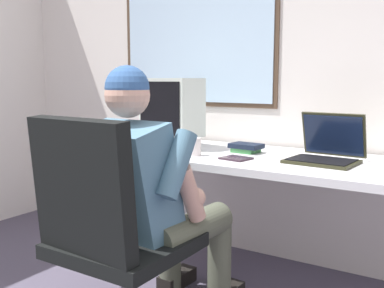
{
  "coord_description": "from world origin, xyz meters",
  "views": [
    {
      "loc": [
        0.99,
        -0.22,
        1.15
      ],
      "look_at": [
        -0.19,
        1.61,
        0.84
      ],
      "focal_mm": 42.25,
      "sensor_mm": 36.0,
      "label": 1
    }
  ],
  "objects_px": {
    "office_chair": "(105,224)",
    "coffee_mug": "(195,147)",
    "crt_monitor": "(172,109)",
    "cd_case": "(236,158)",
    "book_stack": "(246,148)",
    "person_seated": "(152,195)",
    "laptop": "(327,149)",
    "desk": "(256,165)"
  },
  "relations": [
    {
      "from": "book_stack",
      "to": "coffee_mug",
      "type": "relative_size",
      "value": 1.91
    },
    {
      "from": "person_seated",
      "to": "office_chair",
      "type": "bearing_deg",
      "value": -93.16
    },
    {
      "from": "crt_monitor",
      "to": "desk",
      "type": "bearing_deg",
      "value": 0.21
    },
    {
      "from": "desk",
      "to": "cd_case",
      "type": "distance_m",
      "value": 0.18
    },
    {
      "from": "cd_case",
      "to": "crt_monitor",
      "type": "bearing_deg",
      "value": 162.4
    },
    {
      "from": "desk",
      "to": "coffee_mug",
      "type": "relative_size",
      "value": 19.1
    },
    {
      "from": "desk",
      "to": "laptop",
      "type": "relative_size",
      "value": 5.32
    },
    {
      "from": "desk",
      "to": "office_chair",
      "type": "xyz_separation_m",
      "value": [
        -0.22,
        -0.97,
        -0.11
      ]
    },
    {
      "from": "office_chair",
      "to": "coffee_mug",
      "type": "height_order",
      "value": "office_chair"
    },
    {
      "from": "desk",
      "to": "cd_case",
      "type": "height_order",
      "value": "cd_case"
    },
    {
      "from": "book_stack",
      "to": "crt_monitor",
      "type": "bearing_deg",
      "value": -172.35
    },
    {
      "from": "cd_case",
      "to": "coffee_mug",
      "type": "relative_size",
      "value": 1.62
    },
    {
      "from": "crt_monitor",
      "to": "laptop",
      "type": "bearing_deg",
      "value": 1.98
    },
    {
      "from": "coffee_mug",
      "to": "cd_case",
      "type": "bearing_deg",
      "value": 4.39
    },
    {
      "from": "cd_case",
      "to": "person_seated",
      "type": "bearing_deg",
      "value": -107.74
    },
    {
      "from": "crt_monitor",
      "to": "coffee_mug",
      "type": "bearing_deg",
      "value": -33.23
    },
    {
      "from": "office_chair",
      "to": "person_seated",
      "type": "relative_size",
      "value": 0.83
    },
    {
      "from": "laptop",
      "to": "office_chair",
      "type": "bearing_deg",
      "value": -120.85
    },
    {
      "from": "desk",
      "to": "office_chair",
      "type": "distance_m",
      "value": 1.0
    },
    {
      "from": "desk",
      "to": "person_seated",
      "type": "bearing_deg",
      "value": -106.41
    },
    {
      "from": "laptop",
      "to": "cd_case",
      "type": "height_order",
      "value": "laptop"
    },
    {
      "from": "book_stack",
      "to": "laptop",
      "type": "bearing_deg",
      "value": -3.78
    },
    {
      "from": "person_seated",
      "to": "coffee_mug",
      "type": "distance_m",
      "value": 0.52
    },
    {
      "from": "crt_monitor",
      "to": "cd_case",
      "type": "height_order",
      "value": "crt_monitor"
    },
    {
      "from": "book_stack",
      "to": "office_chair",
      "type": "bearing_deg",
      "value": -96.88
    },
    {
      "from": "crt_monitor",
      "to": "coffee_mug",
      "type": "distance_m",
      "value": 0.39
    },
    {
      "from": "crt_monitor",
      "to": "cd_case",
      "type": "xyz_separation_m",
      "value": [
        0.53,
        -0.17,
        -0.23
      ]
    },
    {
      "from": "desk",
      "to": "laptop",
      "type": "distance_m",
      "value": 0.4
    },
    {
      "from": "cd_case",
      "to": "coffee_mug",
      "type": "bearing_deg",
      "value": -175.61
    },
    {
      "from": "cd_case",
      "to": "coffee_mug",
      "type": "distance_m",
      "value": 0.25
    },
    {
      "from": "book_stack",
      "to": "coffee_mug",
      "type": "bearing_deg",
      "value": -127.1
    },
    {
      "from": "desk",
      "to": "laptop",
      "type": "bearing_deg",
      "value": 4.62
    },
    {
      "from": "office_chair",
      "to": "crt_monitor",
      "type": "relative_size",
      "value": 2.38
    },
    {
      "from": "book_stack",
      "to": "cd_case",
      "type": "distance_m",
      "value": 0.24
    },
    {
      "from": "book_stack",
      "to": "cd_case",
      "type": "bearing_deg",
      "value": -76.66
    },
    {
      "from": "desk",
      "to": "crt_monitor",
      "type": "bearing_deg",
      "value": -179.79
    },
    {
      "from": "desk",
      "to": "office_chair",
      "type": "height_order",
      "value": "office_chair"
    },
    {
      "from": "laptop",
      "to": "coffee_mug",
      "type": "bearing_deg",
      "value": -161.61
    },
    {
      "from": "coffee_mug",
      "to": "crt_monitor",
      "type": "bearing_deg",
      "value": 146.77
    },
    {
      "from": "person_seated",
      "to": "cd_case",
      "type": "height_order",
      "value": "person_seated"
    },
    {
      "from": "person_seated",
      "to": "cd_case",
      "type": "relative_size",
      "value": 7.55
    },
    {
      "from": "person_seated",
      "to": "book_stack",
      "type": "height_order",
      "value": "person_seated"
    }
  ]
}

